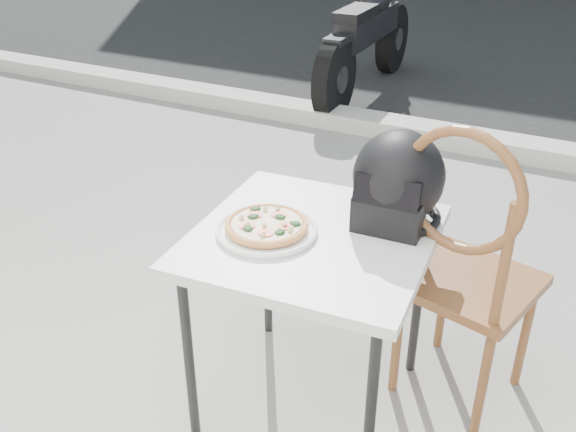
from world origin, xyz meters
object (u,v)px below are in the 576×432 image
at_px(pizza, 267,225).
at_px(helmet, 397,183).
at_px(cafe_table_main, 312,251).
at_px(cafe_chair_main, 465,258).
at_px(plate, 267,230).
at_px(motorcycle, 367,40).

xyz_separation_m(pizza, helmet, (0.33, 0.27, 0.10)).
distance_m(cafe_table_main, cafe_chair_main, 0.50).
relative_size(helmet, cafe_chair_main, 0.30).
bearing_deg(pizza, helmet, 38.95).
height_order(plate, helmet, helmet).
bearing_deg(cafe_table_main, pizza, -155.49).
xyz_separation_m(cafe_table_main, plate, (-0.13, -0.06, 0.07)).
bearing_deg(motorcycle, plate, -75.64).
bearing_deg(helmet, cafe_table_main, -136.34).
bearing_deg(pizza, cafe_chair_main, 27.21).
relative_size(pizza, helmet, 0.88).
distance_m(helmet, motorcycle, 3.60).
bearing_deg(pizza, plate, -110.34).
bearing_deg(motorcycle, pizza, -75.64).
relative_size(cafe_table_main, pizza, 2.78).
height_order(helmet, motorcycle, motorcycle).
distance_m(pizza, cafe_chair_main, 0.65).
bearing_deg(plate, pizza, 69.66).
relative_size(cafe_chair_main, motorcycle, 0.53).
height_order(cafe_table_main, helmet, helmet).
xyz_separation_m(cafe_table_main, motorcycle, (-1.14, 3.53, -0.19)).
bearing_deg(helmet, cafe_chair_main, 3.54).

